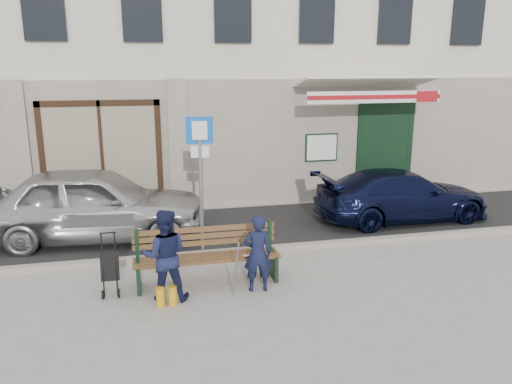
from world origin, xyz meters
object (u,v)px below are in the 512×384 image
object	(u,v)px
car_navy	(402,195)
woman	(165,255)
car_silver	(94,204)
parking_sign	(200,165)
bench	(204,257)
man	(258,253)
stroller	(110,268)

from	to	relation	value
car_navy	woman	size ratio (longest dim) A/B	2.82
car_silver	parking_sign	xyz separation A→B (m)	(2.06, -1.36, 0.99)
bench	man	size ratio (longest dim) A/B	1.90
stroller	car_silver	bearing A→B (deg)	97.95
parking_sign	woman	world-z (taller)	parking_sign
parking_sign	man	xyz separation A→B (m)	(0.68, -1.74, -1.13)
bench	woman	bearing A→B (deg)	-145.55
woman	stroller	world-z (taller)	woman
car_navy	stroller	size ratio (longest dim) A/B	4.17
car_navy	car_silver	bearing A→B (deg)	87.02
car_navy	man	distance (m)	5.09
parking_sign	man	world-z (taller)	parking_sign
parking_sign	bench	bearing A→B (deg)	-89.81
man	woman	bearing A→B (deg)	4.36
parking_sign	woman	bearing A→B (deg)	-108.52
stroller	bench	bearing A→B (deg)	0.25
woman	car_silver	bearing A→B (deg)	-61.70
parking_sign	bench	world-z (taller)	parking_sign
car_navy	parking_sign	size ratio (longest dim) A/B	1.55
car_navy	stroller	world-z (taller)	car_navy
bench	man	bearing A→B (deg)	-29.52
bench	man	distance (m)	0.93
parking_sign	car_silver	bearing A→B (deg)	151.88
parking_sign	stroller	bearing A→B (deg)	-135.23
car_silver	stroller	world-z (taller)	car_silver
parking_sign	man	distance (m)	2.19
car_silver	man	world-z (taller)	car_silver
car_silver	bench	xyz separation A→B (m)	(1.94, -2.65, -0.31)
woman	car_navy	bearing A→B (deg)	-146.24
car_silver	parking_sign	world-z (taller)	parking_sign
car_navy	bench	xyz separation A→B (m)	(-4.93, -2.51, -0.13)
stroller	car_navy	bearing A→B (deg)	20.42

